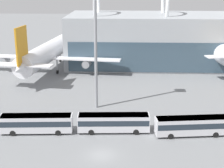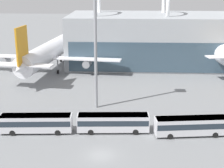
# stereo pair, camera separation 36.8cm
# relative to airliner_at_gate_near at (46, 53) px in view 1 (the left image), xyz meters

# --- Properties ---
(ground_plane) EXTENTS (440.00, 440.00, 0.00)m
(ground_plane) POSITION_rel_airliner_at_gate_near_xyz_m (19.42, -48.19, -5.58)
(ground_plane) COLOR slate
(airliner_at_gate_near) EXTENTS (43.72, 42.77, 15.36)m
(airliner_at_gate_near) POSITION_rel_airliner_at_gate_near_xyz_m (0.00, 0.00, 0.00)
(airliner_at_gate_near) COLOR white
(airliner_at_gate_near) RESTS_ON ground_plane
(airliner_at_gate_far) EXTENTS (35.72, 36.09, 13.85)m
(airliner_at_gate_far) POSITION_rel_airliner_at_gate_near_xyz_m (48.84, 7.69, 0.33)
(airliner_at_gate_far) COLOR white
(airliner_at_gate_far) RESTS_ON ground_plane
(shuttle_bus_1) EXTENTS (12.79, 3.51, 3.27)m
(shuttle_bus_1) POSITION_rel_airliner_at_gate_near_xyz_m (7.41, -40.63, -3.66)
(shuttle_bus_1) COLOR silver
(shuttle_bus_1) RESTS_ON ground_plane
(shuttle_bus_2) EXTENTS (12.78, 3.40, 3.27)m
(shuttle_bus_2) POSITION_rel_airliner_at_gate_near_xyz_m (20.98, -39.72, -3.66)
(shuttle_bus_2) COLOR silver
(shuttle_bus_2) RESTS_ON ground_plane
(shuttle_bus_3) EXTENTS (12.88, 4.17, 3.27)m
(shuttle_bus_3) POSITION_rel_airliner_at_gate_near_xyz_m (34.55, -40.50, -3.66)
(shuttle_bus_3) COLOR silver
(shuttle_bus_3) RESTS_ON ground_plane
(floodlight_mast) EXTENTS (2.29, 2.29, 27.80)m
(floodlight_mast) POSITION_rel_airliner_at_gate_near_xyz_m (16.91, -27.76, 11.09)
(floodlight_mast) COLOR gray
(floodlight_mast) RESTS_ON ground_plane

